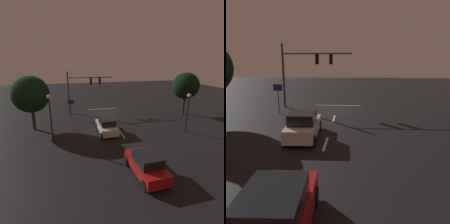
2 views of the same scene
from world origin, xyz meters
The scene contains 13 objects.
ground_plane centered at (0.00, 0.00, 0.00)m, with size 80.00×80.00×0.00m, color black.
traffic_signal_assembly centered at (3.33, -0.51, 4.34)m, with size 7.21×0.47×6.54m.
lane_dash_far centered at (0.00, 4.00, 0.00)m, with size 2.20×0.16×0.01m, color beige.
lane_dash_mid centered at (0.00, 10.00, 0.00)m, with size 2.20×0.16×0.01m, color beige.
lane_dash_near centered at (0.00, 16.00, 0.00)m, with size 2.20×0.16×0.01m, color beige.
stop_bar centered at (0.00, -1.70, 0.00)m, with size 5.00×0.16×0.01m, color beige.
car_approaching centered at (1.56, 8.88, 0.80)m, with size 2.01×4.41×1.70m.
car_distant centered at (0.46, 17.54, 0.80)m, with size 2.04×4.42×1.70m.
street_lamp_left_kerb centered at (-7.48, 10.94, 3.24)m, with size 0.44×0.44×4.57m.
street_lamp_right_kerb centered at (7.52, 10.21, 3.50)m, with size 0.44×0.44×5.00m.
route_sign centered at (5.36, 2.28, 2.00)m, with size 0.90×0.22×2.77m.
tree_right_near centered at (9.94, 5.79, 4.33)m, with size 4.31×4.31×6.50m.
tree_left_far centered at (-11.58, 4.40, 4.43)m, with size 3.95×3.95×6.42m.
Camera 1 is at (5.71, 28.37, 8.19)m, focal length 29.21 mm.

